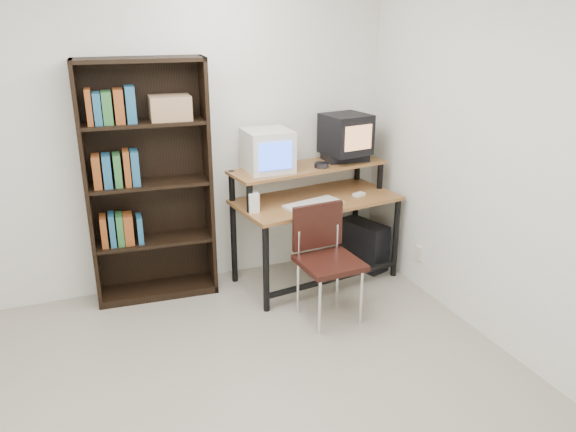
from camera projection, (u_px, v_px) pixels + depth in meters
name	position (u px, v px, depth m)	size (l,w,h in m)	color
back_wall	(151.00, 133.00, 4.38)	(4.00, 0.01, 2.60)	white
right_wall	(545.00, 171.00, 3.33)	(0.01, 4.00, 2.60)	white
computer_desk	(315.00, 201.00, 4.69)	(1.42, 0.85, 0.98)	#925F2F
crt_monitor	(267.00, 151.00, 4.49)	(0.36, 0.37, 0.34)	silver
vcr	(345.00, 157.00, 4.85)	(0.36, 0.26, 0.08)	black
crt_tv	(346.00, 134.00, 4.75)	(0.40, 0.40, 0.34)	black
cd_spindle	(321.00, 166.00, 4.63)	(0.12, 0.12, 0.05)	#26262B
keyboard	(313.00, 205.00, 4.48)	(0.47, 0.21, 0.04)	silver
mousepad	(358.00, 196.00, 4.74)	(0.22, 0.18, 0.01)	black
mouse	(359.00, 195.00, 4.72)	(0.10, 0.06, 0.03)	white
desk_speaker	(253.00, 203.00, 4.31)	(0.08, 0.07, 0.17)	silver
pc_tower	(363.00, 244.00, 5.07)	(0.20, 0.45, 0.42)	black
school_chair	(325.00, 251.00, 4.15)	(0.46, 0.46, 0.86)	black
bookshelf	(148.00, 180.00, 4.34)	(0.96, 0.38, 1.89)	black
wall_outlet	(418.00, 253.00, 4.67)	(0.02, 0.08, 0.12)	beige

